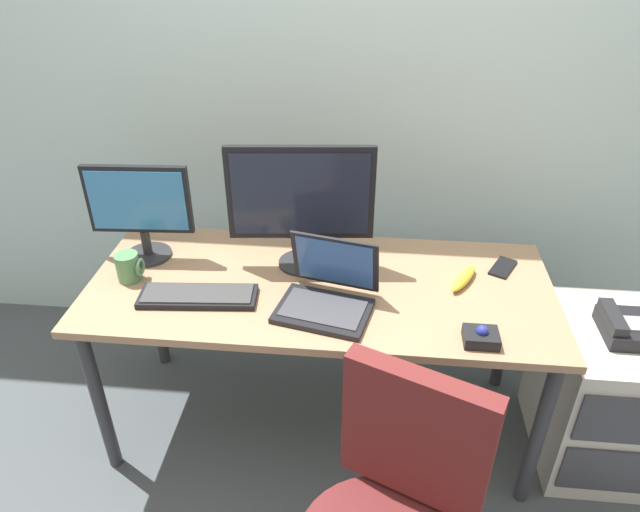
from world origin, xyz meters
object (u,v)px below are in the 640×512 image
(keyboard, at_px, (198,296))
(laptop, at_px, (328,293))
(cell_phone, at_px, (503,268))
(banana, at_px, (464,278))
(monitor_side, at_px, (140,208))
(coffee_mug, at_px, (129,267))
(desk_phone, at_px, (625,327))
(trackball_mouse, at_px, (481,337))
(monitor_main, at_px, (301,200))
(file_cabinet, at_px, (601,393))

(keyboard, relative_size, laptop, 1.16)
(cell_phone, height_order, banana, banana)
(monitor_side, bearing_deg, banana, -3.14)
(monitor_side, relative_size, coffee_mug, 3.63)
(desk_phone, relative_size, keyboard, 0.48)
(monitor_side, distance_m, coffee_mug, 0.23)
(desk_phone, height_order, coffee_mug, coffee_mug)
(desk_phone, distance_m, laptop, 1.05)
(trackball_mouse, relative_size, cell_phone, 0.77)
(laptop, distance_m, trackball_mouse, 0.52)
(monitor_main, height_order, banana, monitor_main)
(monitor_main, bearing_deg, laptop, -64.45)
(keyboard, height_order, coffee_mug, coffee_mug)
(file_cabinet, distance_m, cell_phone, 0.61)
(monitor_main, relative_size, laptop, 1.47)
(coffee_mug, bearing_deg, monitor_side, 87.58)
(coffee_mug, distance_m, banana, 1.22)
(laptop, distance_m, coffee_mug, 0.74)
(desk_phone, height_order, banana, banana)
(monitor_main, distance_m, banana, 0.66)
(monitor_side, bearing_deg, keyboard, -43.41)
(file_cabinet, distance_m, desk_phone, 0.34)
(trackball_mouse, xyz_separation_m, cell_phone, (0.14, 0.44, -0.02))
(coffee_mug, bearing_deg, trackball_mouse, -10.69)
(file_cabinet, xyz_separation_m, trackball_mouse, (-0.55, -0.24, 0.43))
(coffee_mug, relative_size, banana, 0.57)
(desk_phone, bearing_deg, monitor_main, 171.30)
(file_cabinet, height_order, monitor_side, monitor_side)
(coffee_mug, relative_size, cell_phone, 0.76)
(laptop, bearing_deg, cell_phone, 24.67)
(desk_phone, relative_size, coffee_mug, 1.85)
(file_cabinet, height_order, coffee_mug, coffee_mug)
(file_cabinet, xyz_separation_m, keyboard, (-1.50, -0.10, 0.42))
(trackball_mouse, height_order, coffee_mug, coffee_mug)
(cell_phone, bearing_deg, banana, -117.26)
(keyboard, relative_size, coffee_mug, 3.88)
(desk_phone, xyz_separation_m, coffee_mug, (-1.78, 0.01, 0.13))
(trackball_mouse, bearing_deg, file_cabinet, 23.45)
(laptop, bearing_deg, monitor_main, 115.55)
(keyboard, xyz_separation_m, coffee_mug, (-0.28, 0.10, 0.04))
(monitor_main, distance_m, keyboard, 0.50)
(keyboard, xyz_separation_m, laptop, (0.46, 0.01, 0.04))
(monitor_main, height_order, coffee_mug, monitor_main)
(trackball_mouse, bearing_deg, cell_phone, 71.98)
(desk_phone, relative_size, cell_phone, 1.41)
(trackball_mouse, bearing_deg, monitor_side, 162.08)
(coffee_mug, xyz_separation_m, banana, (1.22, 0.10, -0.03))
(laptop, xyz_separation_m, banana, (0.48, 0.18, -0.03))
(laptop, bearing_deg, keyboard, -178.97)
(banana, bearing_deg, file_cabinet, -9.44)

